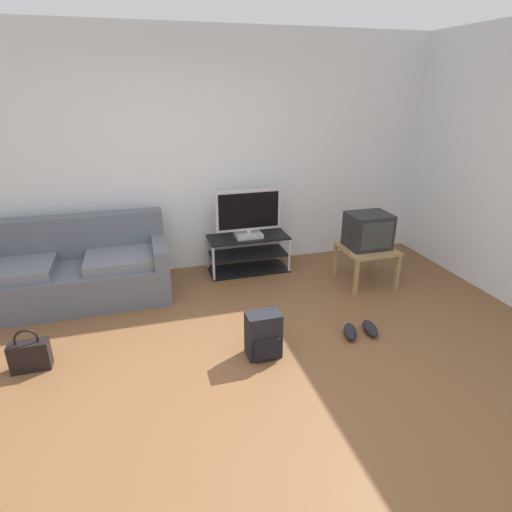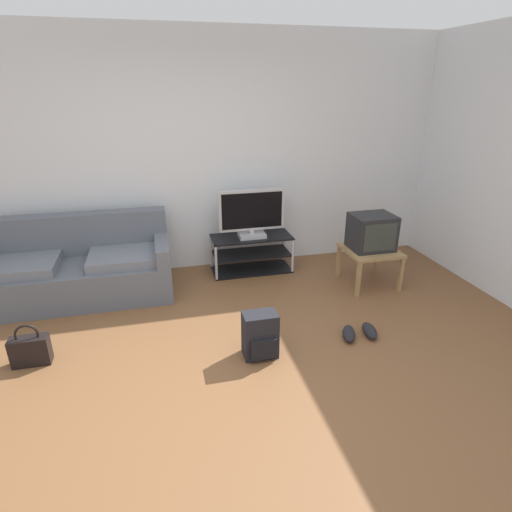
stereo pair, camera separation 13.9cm
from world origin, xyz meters
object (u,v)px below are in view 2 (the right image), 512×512
at_px(side_table, 370,254).
at_px(handbag, 30,350).
at_px(tv_stand, 251,253).
at_px(sneakers_pair, 359,332).
at_px(backpack, 260,335).
at_px(couch, 77,269).
at_px(crt_tv, 372,232).
at_px(flat_tv, 252,214).

xyz_separation_m(side_table, handbag, (-3.35, -0.70, -0.23)).
height_order(tv_stand, sneakers_pair, tv_stand).
height_order(tv_stand, backpack, tv_stand).
xyz_separation_m(backpack, sneakers_pair, (0.94, 0.06, -0.15)).
height_order(couch, tv_stand, couch).
bearing_deg(backpack, side_table, 19.11).
height_order(side_table, crt_tv, crt_tv).
bearing_deg(flat_tv, handbag, -147.85).
bearing_deg(couch, sneakers_pair, -29.81).
xyz_separation_m(couch, side_table, (3.13, -0.49, 0.05)).
relative_size(tv_stand, handbag, 2.60).
bearing_deg(crt_tv, couch, 171.46).
xyz_separation_m(couch, backpack, (1.61, -1.51, -0.12)).
xyz_separation_m(tv_stand, handbag, (-2.15, -1.38, -0.09)).
distance_m(flat_tv, crt_tv, 1.36).
distance_m(crt_tv, handbag, 3.46).
bearing_deg(sneakers_pair, tv_stand, 110.15).
xyz_separation_m(side_table, crt_tv, (0.00, 0.02, 0.25)).
relative_size(backpack, handbag, 1.08).
relative_size(tv_stand, backpack, 2.41).
distance_m(flat_tv, backpack, 1.80).
bearing_deg(crt_tv, backpack, -145.62).
relative_size(side_table, handbag, 1.54).
distance_m(side_table, crt_tv, 0.25).
bearing_deg(flat_tv, tv_stand, 90.00).
bearing_deg(tv_stand, flat_tv, -90.00).
xyz_separation_m(tv_stand, flat_tv, (-0.00, -0.02, 0.50)).
bearing_deg(flat_tv, backpack, -101.05).
bearing_deg(sneakers_pair, couch, 150.19).
height_order(flat_tv, crt_tv, flat_tv).
distance_m(crt_tv, sneakers_pair, 1.28).
relative_size(flat_tv, side_table, 1.36).
relative_size(tv_stand, flat_tv, 1.23).
xyz_separation_m(side_table, sneakers_pair, (-0.59, -0.97, -0.32)).
xyz_separation_m(couch, sneakers_pair, (2.54, -1.46, -0.27)).
bearing_deg(backpack, couch, 121.91).
distance_m(tv_stand, flat_tv, 0.50).
relative_size(couch, side_table, 3.41).
height_order(flat_tv, sneakers_pair, flat_tv).
bearing_deg(side_table, crt_tv, 90.00).
distance_m(side_table, backpack, 1.84).
bearing_deg(couch, side_table, -8.83).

